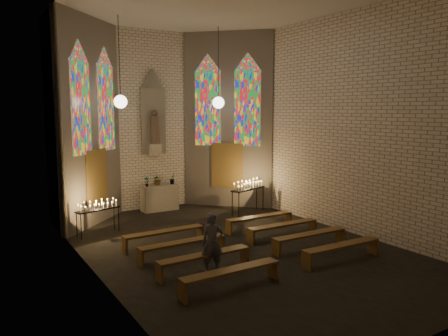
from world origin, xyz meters
The scene contains 18 objects.
floor centered at (0.00, 0.00, 0.00)m, with size 12.00×12.00×0.00m, color black.
room centered at (0.00, 3.37, 3.72)m, with size 8.22×12.43×7.00m.
altar centered at (0.00, 5.45, 0.50)m, with size 1.40×0.60×1.00m, color #B8AF96.
flower_vase_left centered at (-0.54, 5.39, 1.19)m, with size 0.20×0.14×0.39m, color #4C723F.
flower_vase_center centered at (-0.02, 5.51, 1.22)m, with size 0.39×0.34×0.43m, color #4C723F.
flower_vase_right centered at (0.55, 5.40, 1.22)m, with size 0.24×0.20×0.44m, color #4C723F.
aisle_flower_pot centered at (-0.19, 1.58, 0.20)m, with size 0.22×0.22×0.39m, color #4C723F.
votive_stand_left centered at (-3.00, 3.33, 0.89)m, with size 1.45×0.69×1.04m.
votive_stand_right centered at (2.68, 3.21, 1.04)m, with size 1.69×0.90×1.21m.
pew_left_0 centered at (-1.71, 1.12, 0.38)m, with size 2.45×0.38×0.47m.
pew_right_0 centered at (1.71, 1.12, 0.38)m, with size 2.45×0.38×0.47m.
pew_left_1 centered at (-1.71, -0.08, 0.38)m, with size 2.45×0.38×0.47m.
pew_right_1 centered at (1.71, -0.08, 0.38)m, with size 2.45×0.38×0.47m.
pew_left_2 centered at (-1.71, -1.28, 0.38)m, with size 2.45×0.38×0.47m.
pew_right_2 centered at (1.71, -1.28, 0.38)m, with size 2.45×0.38×0.47m.
pew_left_3 centered at (-1.71, -2.48, 0.38)m, with size 2.45×0.38×0.47m.
pew_right_3 centered at (1.71, -2.48, 0.38)m, with size 2.45×0.38×0.47m.
visitor centered at (-1.56, -1.40, 0.74)m, with size 0.54×0.35×1.48m, color #4C4C56.
Camera 1 is at (-6.64, -10.23, 3.94)m, focal length 35.00 mm.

